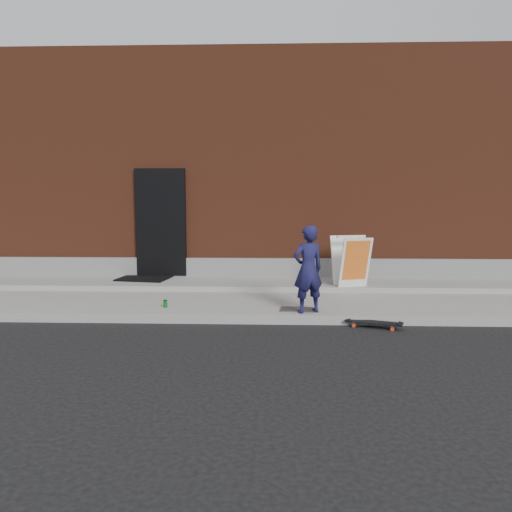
{
  "coord_description": "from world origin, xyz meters",
  "views": [
    {
      "loc": [
        -0.22,
        -7.46,
        1.98
      ],
      "look_at": [
        -0.52,
        0.8,
        0.96
      ],
      "focal_mm": 35.0,
      "sensor_mm": 36.0,
      "label": 1
    }
  ],
  "objects_px": {
    "pizza_sign": "(351,261)",
    "soda_can": "(165,304)",
    "child": "(308,269)",
    "skateboard": "(374,323)"
  },
  "relations": [
    {
      "from": "child",
      "to": "pizza_sign",
      "type": "xyz_separation_m",
      "value": [
        0.94,
        1.78,
        -0.1
      ]
    },
    {
      "from": "skateboard",
      "to": "pizza_sign",
      "type": "height_order",
      "value": "pizza_sign"
    },
    {
      "from": "skateboard",
      "to": "child",
      "type": "bearing_deg",
      "value": 161.78
    },
    {
      "from": "pizza_sign",
      "to": "soda_can",
      "type": "distance_m",
      "value": 3.61
    },
    {
      "from": "child",
      "to": "skateboard",
      "type": "height_order",
      "value": "child"
    },
    {
      "from": "pizza_sign",
      "to": "child",
      "type": "bearing_deg",
      "value": -117.78
    },
    {
      "from": "soda_can",
      "to": "skateboard",
      "type": "bearing_deg",
      "value": -10.07
    },
    {
      "from": "child",
      "to": "skateboard",
      "type": "distance_m",
      "value": 1.27
    },
    {
      "from": "child",
      "to": "skateboard",
      "type": "bearing_deg",
      "value": 138.6
    },
    {
      "from": "skateboard",
      "to": "soda_can",
      "type": "xyz_separation_m",
      "value": [
        -3.27,
        0.58,
        0.14
      ]
    }
  ]
}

